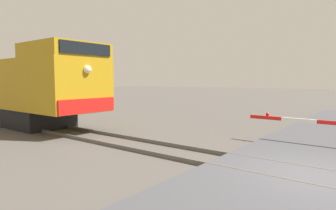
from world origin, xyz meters
TOP-DOWN VIEW (x-y plane):
  - ground_plane at (0.00, 0.00)m, footprint 160.00×160.00m
  - rail_track_left at (-0.72, 0.00)m, footprint 0.08×80.00m
  - rail_track_right at (0.72, 0.00)m, footprint 0.08×80.00m
  - road_surface at (0.00, 0.00)m, footprint 36.00×5.60m

SIDE VIEW (x-z plane):
  - ground_plane at x=0.00m, z-range 0.00..0.00m
  - road_surface at x=0.00m, z-range 0.00..0.14m
  - rail_track_left at x=-0.72m, z-range 0.00..0.15m
  - rail_track_right at x=0.72m, z-range 0.00..0.15m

